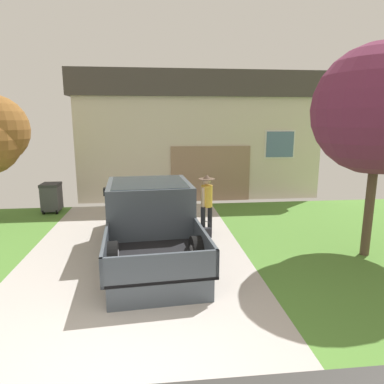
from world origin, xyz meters
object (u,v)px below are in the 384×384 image
pickup_truck (150,218)px  front_yard_tree (380,115)px  wheeled_trash_bin (51,197)px  handbag (205,232)px  person_with_hat (207,199)px  house_with_garage (192,133)px

pickup_truck → front_yard_tree: size_ratio=1.13×
wheeled_trash_bin → pickup_truck: bearing=-46.7°
handbag → wheeled_trash_bin: 5.86m
wheeled_trash_bin → person_with_hat: bearing=-29.6°
handbag → house_with_garage: house_with_garage is taller
house_with_garage → front_yard_tree: bearing=-71.7°
front_yard_tree → wheeled_trash_bin: bearing=150.8°
person_with_hat → front_yard_tree: front_yard_tree is taller
handbag → wheeled_trash_bin: size_ratio=0.45×
handbag → house_with_garage: (0.50, 7.78, 2.39)m
person_with_hat → house_with_garage: bearing=-141.8°
pickup_truck → person_with_hat: person_with_hat is taller
front_yard_tree → wheeled_trash_bin: 10.15m
pickup_truck → front_yard_tree: 5.80m
house_with_garage → wheeled_trash_bin: (-5.43, -4.64, -1.98)m
person_with_hat → wheeled_trash_bin: bearing=-78.2°
handbag → house_with_garage: size_ratio=0.05×
pickup_truck → person_with_hat: (1.57, 0.81, 0.26)m
handbag → house_with_garage: 8.15m
handbag → wheeled_trash_bin: (-4.93, 3.14, 0.41)m
pickup_truck → handbag: pickup_truck is taller
pickup_truck → person_with_hat: bearing=22.9°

